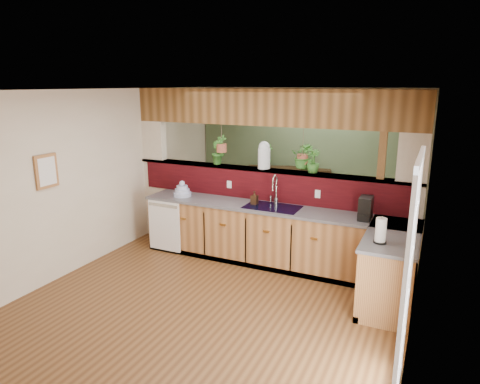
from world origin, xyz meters
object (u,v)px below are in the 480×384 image
at_px(faucet, 275,188).
at_px(shelving_console, 288,194).
at_px(soap_dispenser, 254,198).
at_px(coffee_maker, 365,209).
at_px(dish_stack, 182,191).
at_px(glass_jar, 264,155).
at_px(paper_towel, 381,231).

relative_size(faucet, shelving_console, 0.28).
xyz_separation_m(soap_dispenser, coffee_maker, (1.64, -0.06, 0.04)).
bearing_deg(dish_stack, glass_jar, 17.38).
relative_size(paper_towel, shelving_console, 0.19).
height_order(soap_dispenser, shelving_console, soap_dispenser).
relative_size(dish_stack, soap_dispenser, 1.43).
relative_size(faucet, coffee_maker, 1.48).
xyz_separation_m(coffee_maker, paper_towel, (0.30, -0.82, 0.00)).
bearing_deg(dish_stack, paper_towel, -14.60).
relative_size(coffee_maker, paper_towel, 0.99).
height_order(soap_dispenser, paper_towel, paper_towel).
relative_size(faucet, glass_jar, 1.08).
distance_m(soap_dispenser, glass_jar, 0.70).
height_order(coffee_maker, shelving_console, coffee_maker).
distance_m(faucet, dish_stack, 1.55).
bearing_deg(glass_jar, coffee_maker, -14.01).
relative_size(dish_stack, coffee_maker, 0.94).
bearing_deg(coffee_maker, paper_towel, -70.64).
xyz_separation_m(soap_dispenser, glass_jar, (0.01, 0.35, 0.60)).
bearing_deg(coffee_maker, soap_dispenser, 177.17).
height_order(dish_stack, coffee_maker, coffee_maker).
bearing_deg(dish_stack, shelving_console, 65.76).
bearing_deg(coffee_maker, shelving_console, 127.99).
xyz_separation_m(dish_stack, soap_dispenser, (1.25, 0.04, 0.02)).
height_order(dish_stack, soap_dispenser, dish_stack).
distance_m(dish_stack, paper_towel, 3.30).
distance_m(dish_stack, coffee_maker, 2.89).
relative_size(dish_stack, glass_jar, 0.69).
height_order(soap_dispenser, coffee_maker, coffee_maker).
distance_m(paper_towel, glass_jar, 2.36).
height_order(faucet, shelving_console, faucet).
xyz_separation_m(dish_stack, glass_jar, (1.26, 0.39, 0.62)).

